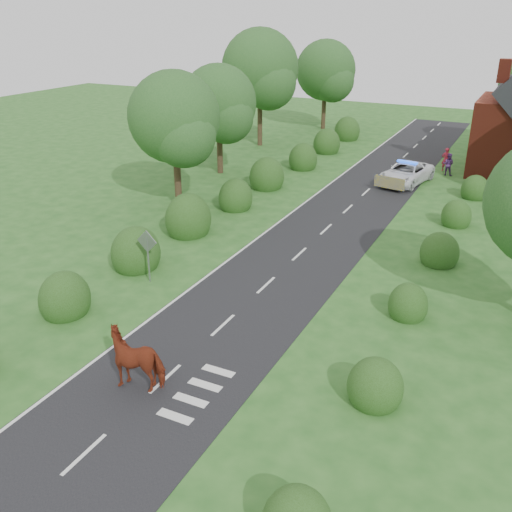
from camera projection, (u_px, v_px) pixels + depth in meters
The scene contains 14 objects.
ground at pixel (223, 326), 22.72m from camera, with size 120.00×120.00×0.00m, color #26591E.
road at pixel (343, 214), 35.04m from camera, with size 6.00×70.00×0.02m, color black.
road_markings at pixel (306, 220), 33.98m from camera, with size 4.96×70.00×0.01m.
hedgerow_left at pixel (224, 203), 34.68m from camera, with size 2.75×50.41×3.00m.
hedgerow_right at pixel (444, 245), 29.02m from camera, with size 2.10×45.78×2.10m.
tree_left_a at pixel (177, 122), 34.30m from camera, with size 5.74×5.60×8.38m.
tree_left_b at pixel (221, 106), 41.60m from camera, with size 5.74×5.60×8.07m.
tree_left_c at pixel (262, 72), 49.78m from camera, with size 6.97×6.80×10.22m.
tree_left_d at pixel (327, 73), 57.37m from camera, with size 6.15×6.00×8.89m.
road_sign at pixel (147, 248), 25.74m from camera, with size 1.06×0.08×2.53m.
cow at pixel (139, 361), 18.96m from camera, with size 1.27×2.40×1.70m, color #61230D.
police_van at pixel (406, 173), 40.86m from camera, with size 3.47×5.76×1.64m.
pedestrian_red at pixel (446, 159), 44.01m from camera, with size 0.66×0.43×1.80m, color #B6243A.
pedestrian_purple at pixel (448, 164), 42.86m from camera, with size 0.82×0.64×1.68m, color #502967.
Camera 1 is at (9.94, -17.08, 11.62)m, focal length 40.00 mm.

